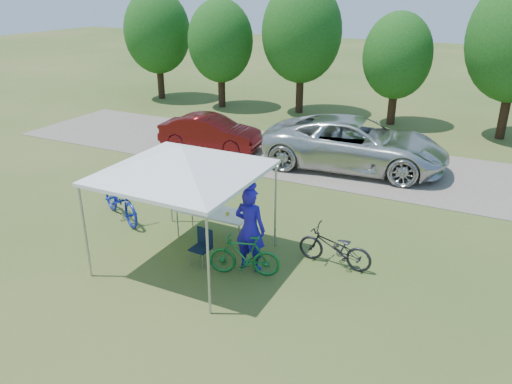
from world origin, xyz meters
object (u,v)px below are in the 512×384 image
bike_blue (121,200)px  folding_chair (203,243)px  cyclist (250,229)px  folding_table (214,213)px  cooler (199,201)px  minivan (355,143)px  sedan (210,132)px  bike_green (244,255)px  bike_dark (335,247)px

bike_blue → folding_chair: bearing=-79.6°
folding_chair → cyclist: (1.08, 0.23, 0.50)m
folding_table → folding_chair: bearing=-72.6°
cooler → cyclist: (1.84, -0.84, 0.04)m
minivan → sedan: size_ratio=1.59×
bike_blue → cooler: bearing=-60.2°
folding_chair → cyclist: bearing=16.8°
bike_blue → minivan: (4.44, 6.67, 0.32)m
bike_green → sedan: size_ratio=0.41×
folding_chair → bike_green: bike_green is taller
bike_dark → minivan: 6.63m
minivan → folding_chair: bearing=165.2°
cyclist → sedan: size_ratio=0.50×
folding_chair → minivan: bearing=85.1°
bike_dark → minivan: bearing=-165.1°
minivan → folding_table: bearing=160.9°
bike_green → minivan: size_ratio=0.26×
cooler → bike_green: size_ratio=0.31×
cooler → bike_green: (1.85, -1.13, -0.46)m
folding_chair → bike_dark: bearing=28.1°
cyclist → sedan: bearing=-52.5°
folding_table → cyclist: cyclist is taller
bike_green → minivan: 7.70m
bike_blue → bike_dark: bearing=-60.7°
folding_table → minivan: (1.62, 6.56, 0.16)m
folding_chair → cyclist: 1.21m
cyclist → bike_green: bearing=91.9°
sedan → bike_blue: bearing=-177.4°
sedan → cyclist: bearing=-150.0°
folding_chair → bike_dark: size_ratio=0.47×
folding_chair → minivan: 7.75m
bike_dark → cooler: bearing=-85.8°
bike_dark → folding_chair: bearing=-64.0°
bike_dark → sedan: (-6.90, 6.12, 0.21)m
minivan → bike_dark: bearing=-172.9°
folding_table → cooler: (-0.43, 0.00, 0.22)m
bike_dark → sedan: 9.23m
cooler → bike_dark: cooler is taller
minivan → sedan: minivan is taller
folding_chair → bike_blue: bearing=167.7°
cooler → minivan: 6.87m
folding_chair → bike_dark: bike_dark is taller
bike_green → bike_dark: bearing=109.8°
bike_blue → minivan: 8.02m
bike_blue → minivan: size_ratio=0.34×
bike_green → bike_dark: (1.62, 1.23, -0.02)m
cyclist → bike_dark: (1.62, 0.94, -0.52)m
sedan → bike_green: bearing=-151.1°
bike_green → bike_dark: size_ratio=0.92×
cooler → bike_green: bearing=-31.5°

